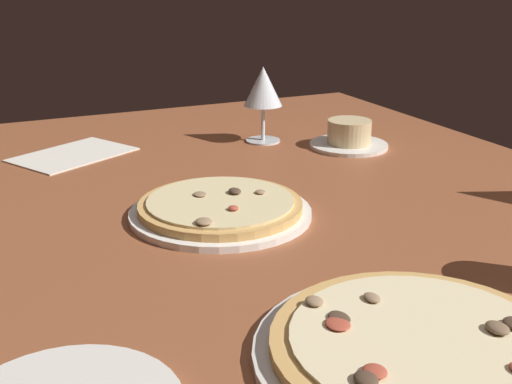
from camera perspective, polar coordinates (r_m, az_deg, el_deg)
The scene contains 6 objects.
dining_table at distance 102.52cm, azimuth 2.83°, elevation -2.16°, with size 150.00×110.00×4.00cm, color brown.
pizza_main at distance 96.61cm, azimuth -3.00°, elevation -1.50°, with size 26.81×26.81×3.36cm.
pizza_side at distance 65.49cm, azimuth 14.07°, elevation -13.02°, with size 31.93×31.93×3.39cm.
ramekin_on_saucer at distance 133.91cm, azimuth 8.04°, elevation 4.77°, with size 15.71×15.71×5.58cm.
wine_glass_near at distance 135.00cm, azimuth 0.62°, elevation 8.87°, with size 7.83×7.83×15.53cm.
paper_menu at distance 132.24cm, azimuth -15.54°, elevation 3.13°, with size 14.37×21.44×0.30cm, color silver.
Camera 1 is at (84.38, -44.34, 39.75)cm, focal length 46.28 mm.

